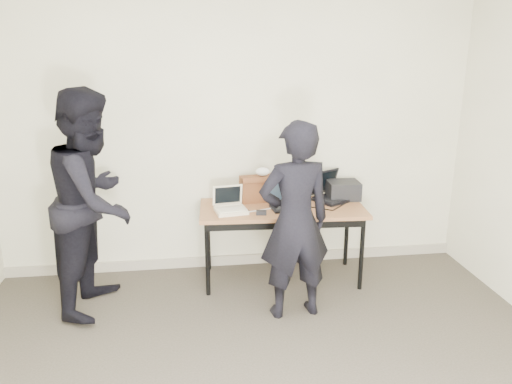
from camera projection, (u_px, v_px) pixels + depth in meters
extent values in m
cube|color=beige|center=(236.00, 132.00, 4.74)|extent=(4.50, 0.05, 2.70)
cube|color=brown|center=(282.00, 209.00, 4.57)|extent=(1.53, 0.73, 0.03)
cylinder|color=black|center=(207.00, 259.00, 4.37)|extent=(0.04, 0.04, 0.68)
cylinder|color=black|center=(362.00, 254.00, 4.48)|extent=(0.04, 0.04, 0.68)
cylinder|color=black|center=(208.00, 237.00, 4.88)|extent=(0.04, 0.04, 0.68)
cylinder|color=black|center=(347.00, 233.00, 4.98)|extent=(0.04, 0.04, 0.68)
cube|color=black|center=(286.00, 226.00, 4.32)|extent=(1.40, 0.10, 0.06)
cube|color=beige|center=(231.00, 211.00, 4.42)|extent=(0.30, 0.26, 0.03)
cube|color=silver|center=(232.00, 210.00, 4.39)|extent=(0.24, 0.16, 0.01)
cube|color=beige|center=(227.00, 195.00, 4.51)|extent=(0.27, 0.08, 0.19)
cube|color=black|center=(228.00, 195.00, 4.50)|extent=(0.23, 0.07, 0.15)
cube|color=beige|center=(228.00, 205.00, 4.52)|extent=(0.24, 0.05, 0.01)
cube|color=black|center=(288.00, 208.00, 4.52)|extent=(0.32, 0.26, 0.02)
cube|color=black|center=(289.00, 207.00, 4.49)|extent=(0.26, 0.15, 0.01)
cube|color=black|center=(284.00, 191.00, 4.62)|extent=(0.31, 0.10, 0.21)
cube|color=#26333F|center=(284.00, 191.00, 4.61)|extent=(0.26, 0.07, 0.17)
cube|color=black|center=(284.00, 203.00, 4.62)|extent=(0.27, 0.04, 0.01)
cube|color=black|center=(335.00, 199.00, 4.76)|extent=(0.45, 0.41, 0.02)
cube|color=black|center=(337.00, 198.00, 4.73)|extent=(0.33, 0.28, 0.01)
cube|color=black|center=(322.00, 182.00, 4.85)|extent=(0.36, 0.26, 0.24)
cube|color=black|center=(323.00, 182.00, 4.84)|extent=(0.30, 0.22, 0.20)
cube|color=black|center=(325.00, 195.00, 4.86)|extent=(0.29, 0.18, 0.02)
cube|color=#5E3118|center=(259.00, 189.00, 4.72)|extent=(0.38, 0.20, 0.24)
cube|color=#5E3118|center=(261.00, 180.00, 4.64)|extent=(0.37, 0.11, 0.07)
cube|color=#5E3118|center=(276.00, 189.00, 4.76)|extent=(0.03, 0.10, 0.02)
ellipsoid|color=white|center=(263.00, 172.00, 4.68)|extent=(0.14, 0.12, 0.08)
cube|color=black|center=(343.00, 190.00, 4.80)|extent=(0.30, 0.26, 0.17)
cube|color=black|center=(261.00, 213.00, 4.36)|extent=(0.10, 0.07, 0.03)
cube|color=black|center=(300.00, 200.00, 4.77)|extent=(0.25, 0.03, 0.01)
cube|color=black|center=(315.00, 208.00, 4.54)|extent=(0.28, 0.20, 0.01)
cube|color=black|center=(339.00, 207.00, 4.57)|extent=(0.19, 0.20, 0.01)
cube|color=silver|center=(257.00, 210.00, 4.46)|extent=(0.27, 0.10, 0.01)
cube|color=silver|center=(283.00, 211.00, 4.45)|extent=(0.18, 0.18, 0.01)
cube|color=black|center=(236.00, 207.00, 4.57)|extent=(0.22, 0.26, 0.01)
imported|color=black|center=(295.00, 222.00, 3.94)|extent=(0.64, 0.46, 1.62)
imported|color=black|center=(94.00, 201.00, 4.07)|extent=(0.88, 1.03, 1.84)
cube|color=#A79E8A|center=(238.00, 260.00, 5.07)|extent=(4.50, 0.03, 0.10)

